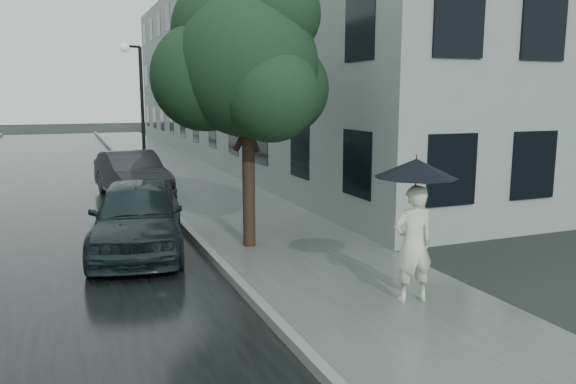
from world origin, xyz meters
name	(u,v)px	position (x,y,z in m)	size (l,w,h in m)	color
ground	(340,286)	(0.00, 0.00, 0.00)	(120.00, 120.00, 0.00)	black
sidewalk	(195,182)	(0.25, 12.00, 0.00)	(3.50, 60.00, 0.01)	slate
kerb_near	(144,183)	(-1.57, 12.00, 0.07)	(0.15, 60.00, 0.15)	slate
asphalt_road	(35,192)	(-5.08, 12.00, 0.00)	(6.85, 60.00, 0.00)	black
building_near	(262,68)	(5.47, 19.50, 4.50)	(7.02, 36.00, 9.00)	gray
pedestrian	(413,244)	(0.70, -1.00, 0.91)	(0.66, 0.43, 1.80)	silver
umbrella	(416,168)	(0.69, -1.02, 2.06)	(1.50, 1.50, 1.31)	black
street_tree	(246,64)	(-0.60, 3.11, 3.74)	(3.73, 3.38, 5.56)	#332619
lamp_post	(138,105)	(-1.60, 12.36, 2.80)	(0.82, 0.47, 4.87)	black
car_near	(138,216)	(-2.81, 3.38, 0.74)	(1.73, 4.31, 1.47)	black
car_far	(132,174)	(-2.20, 9.79, 0.71)	(1.49, 4.29, 1.41)	#232529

